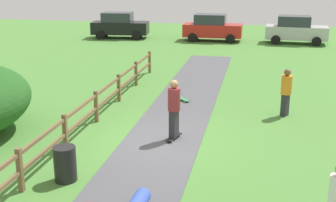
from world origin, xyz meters
TOP-DOWN VIEW (x-y plane):
  - ground_plane at (0.00, 0.00)m, footprint 60.00×60.00m
  - asphalt_path at (0.00, 0.00)m, footprint 2.40×28.00m
  - wooden_fence at (-2.60, 0.00)m, footprint 0.12×18.12m
  - trash_bin at (-1.80, -3.11)m, footprint 0.56×0.56m
  - skater_riding at (0.33, 0.17)m, footprint 0.47×0.82m
  - skateboard_loose at (-0.13, 4.37)m, footprint 0.71×0.71m
  - bystander_orange at (3.81, 3.28)m, footprint 0.51×0.51m
  - parked_car_red at (-0.62, 19.98)m, footprint 4.21×2.02m
  - parked_car_silver at (5.25, 19.98)m, footprint 4.30×2.20m
  - parked_car_black at (-7.62, 19.97)m, footprint 4.35×2.34m

SIDE VIEW (x-z plane):
  - ground_plane at x=0.00m, z-range 0.00..0.00m
  - asphalt_path at x=0.00m, z-range 0.00..0.02m
  - skateboard_loose at x=-0.13m, z-range 0.05..0.13m
  - trash_bin at x=-1.80m, z-range 0.00..0.90m
  - wooden_fence at x=-2.60m, z-range 0.12..1.22m
  - bystander_orange at x=3.81m, z-range 0.09..1.81m
  - parked_car_red at x=-0.62m, z-range 0.00..1.92m
  - parked_car_silver at x=5.25m, z-range 0.00..1.92m
  - parked_car_black at x=-7.62m, z-range 0.00..1.92m
  - skater_riding at x=0.33m, z-range 0.13..2.02m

